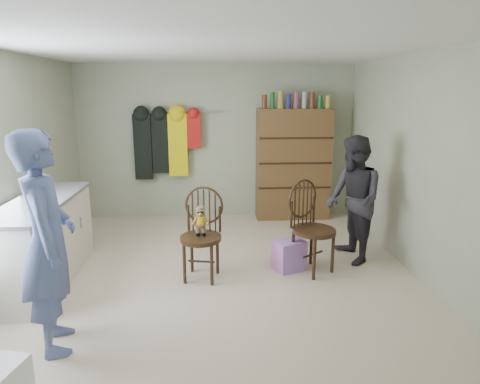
{
  "coord_description": "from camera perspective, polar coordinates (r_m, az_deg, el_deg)",
  "views": [
    {
      "loc": [
        -0.03,
        -4.54,
        2.08
      ],
      "look_at": [
        0.25,
        0.2,
        0.95
      ],
      "focal_mm": 32.0,
      "sensor_mm": 36.0,
      "label": 1
    }
  ],
  "objects": [
    {
      "name": "ground_plane",
      "position": [
        4.99,
        -2.78,
        -11.25
      ],
      "size": [
        5.0,
        5.0,
        0.0
      ],
      "primitive_type": "plane",
      "color": "beige",
      "rests_on": "ground"
    },
    {
      "name": "room_walls",
      "position": [
        5.09,
        -3.06,
        7.72
      ],
      "size": [
        5.0,
        5.0,
        5.0
      ],
      "color": "#ACB194",
      "rests_on": "ground"
    },
    {
      "name": "counter",
      "position": [
        5.18,
        -25.07,
        -6.0
      ],
      "size": [
        0.64,
        1.86,
        0.94
      ],
      "color": "silver",
      "rests_on": "ground"
    },
    {
      "name": "chair_front",
      "position": [
        4.82,
        -5.12,
        -4.9
      ],
      "size": [
        0.54,
        0.54,
        1.03
      ],
      "rotation": [
        0.0,
        0.0,
        -0.21
      ],
      "color": "#382413",
      "rests_on": "ground"
    },
    {
      "name": "chair_far",
      "position": [
        5.04,
        9.3,
        -4.11
      ],
      "size": [
        0.67,
        0.67,
        1.08
      ],
      "rotation": [
        0.0,
        0.0,
        0.62
      ],
      "color": "#382413",
      "rests_on": "ground"
    },
    {
      "name": "striped_bag",
      "position": [
        5.15,
        6.57,
        -8.35
      ],
      "size": [
        0.42,
        0.38,
        0.36
      ],
      "primitive_type": "cube",
      "rotation": [
        0.0,
        0.0,
        0.41
      ],
      "color": "#E572C7",
      "rests_on": "ground"
    },
    {
      "name": "person_left",
      "position": [
        3.74,
        -24.29,
        -6.19
      ],
      "size": [
        0.61,
        0.76,
        1.81
      ],
      "primitive_type": "imported",
      "rotation": [
        0.0,
        0.0,
        1.88
      ],
      "color": "#525F97",
      "rests_on": "ground"
    },
    {
      "name": "person_right",
      "position": [
        5.38,
        14.88,
        -1.02
      ],
      "size": [
        0.67,
        0.82,
        1.56
      ],
      "primitive_type": "imported",
      "rotation": [
        0.0,
        0.0,
        -1.46
      ],
      "color": "#2D2B33",
      "rests_on": "ground"
    },
    {
      "name": "dresser",
      "position": [
        7.05,
        7.12,
        3.82
      ],
      "size": [
        1.2,
        0.39,
        2.07
      ],
      "color": "brown",
      "rests_on": "ground"
    },
    {
      "name": "coat_rack",
      "position": [
        7.01,
        -9.97,
        6.41
      ],
      "size": [
        1.42,
        0.12,
        1.09
      ],
      "color": "#99999E",
      "rests_on": "ground"
    }
  ]
}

